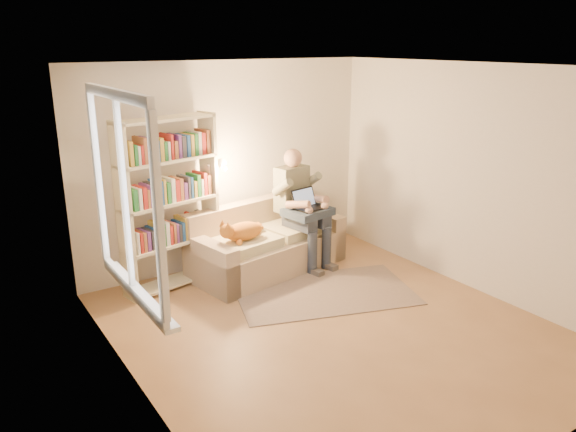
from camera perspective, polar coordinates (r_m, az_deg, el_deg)
floor at (r=5.88m, az=4.61°, el=-11.30°), size 4.50×4.50×0.00m
ceiling at (r=5.17m, az=5.33°, el=14.89°), size 4.00×4.50×0.02m
wall_left at (r=4.48m, az=-15.63°, el=-3.07°), size 0.02×4.50×2.60m
wall_right at (r=6.77m, az=18.41°, el=3.52°), size 0.02×4.50×2.60m
wall_back at (r=7.23m, az=-6.17°, el=5.15°), size 4.00×0.02×2.60m
wall_front at (r=3.98m, az=25.49°, el=-6.82°), size 4.00×0.02×2.60m
window at (r=4.66m, az=-15.86°, el=-1.36°), size 0.12×1.52×1.69m
sofa at (r=7.19m, az=-2.28°, el=-3.07°), size 2.11×1.22×0.84m
person at (r=7.21m, az=1.18°, el=1.45°), size 0.53×0.74×1.51m
cat at (r=6.69m, az=-4.74°, el=-1.54°), size 0.72×0.34×0.27m
blanket at (r=7.15m, az=2.24°, el=0.47°), size 0.62×0.54×0.10m
laptop at (r=7.13m, az=2.18°, el=1.33°), size 0.42×0.37×0.32m
bookshelf at (r=6.59m, az=-11.96°, el=2.06°), size 1.38×0.55×2.03m
rug at (r=6.63m, az=3.72°, el=-7.74°), size 2.30×1.77×0.01m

